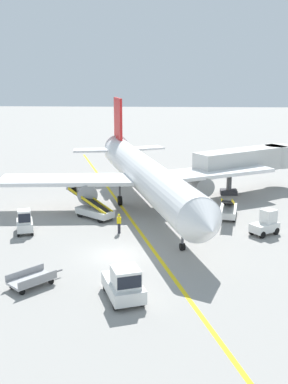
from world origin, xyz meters
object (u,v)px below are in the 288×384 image
jet_bridge (251,160)px  pushback_tug (124,284)px  belt_loader_aft_hold (228,210)px  baggage_tug_by_cargo_door (25,223)px  baggage_cart_loaded (32,280)px  ground_crew_marshaller (119,223)px  baggage_tug_near_wing (266,224)px  airliner (144,174)px  belt_loader_forward_hold (94,210)px  safety_cone_nose_left (90,206)px

jet_bridge → pushback_tug: size_ratio=2.95×
jet_bridge → belt_loader_aft_hold: jet_bridge is taller
pushback_tug → baggage_tug_by_cargo_door: size_ratio=1.50×
baggage_cart_loaded → ground_crew_marshaller: size_ratio=1.96×
jet_bridge → belt_loader_aft_hold: bearing=-109.1°
baggage_cart_loaded → baggage_tug_near_wing: bearing=33.1°
baggage_tug_near_wing → jet_bridge: bearing=85.9°
airliner → baggage_tug_by_cargo_door: bearing=-139.3°
jet_bridge → baggage_tug_near_wing: size_ratio=4.41×
jet_bridge → pushback_tug: bearing=-113.2°
belt_loader_forward_hold → belt_loader_aft_hold: (12.43, 0.84, 0.00)m
safety_cone_nose_left → jet_bridge: bearing=25.8°
belt_loader_forward_hold → safety_cone_nose_left: belt_loader_forward_hold is taller
baggage_tug_near_wing → belt_loader_aft_hold: bearing=119.8°
pushback_tug → airliner: bearing=89.6°
baggage_tug_near_wing → baggage_cart_loaded: size_ratio=0.81×
belt_loader_forward_hold → baggage_cart_loaded: size_ratio=1.42×
baggage_cart_loaded → belt_loader_aft_hold: bearing=47.5°
jet_bridge → baggage_tug_by_cargo_door: jet_bridge is taller
baggage_tug_by_cargo_door → jet_bridge: bearing=36.8°
ground_crew_marshaller → safety_cone_nose_left: bearing=117.3°
airliner → jet_bridge: size_ratio=2.91×
airliner → pushback_tug: size_ratio=8.57×
belt_loader_aft_hold → pushback_tug: bearing=-115.6°
belt_loader_aft_hold → ground_crew_marshaller: bearing=-153.1°
belt_loader_aft_hold → safety_cone_nose_left: (-13.38, 2.32, -0.56)m
jet_bridge → ground_crew_marshaller: (-13.32, -15.48, -2.63)m
baggage_cart_loaded → belt_loader_forward_hold: bearing=83.4°
baggage_tug_by_cargo_door → safety_cone_nose_left: baggage_tug_by_cargo_door is taller
airliner → belt_loader_forward_hold: (-4.47, -3.79, -2.64)m
pushback_tug → jet_bridge: bearing=66.8°
jet_bridge → baggage_tug_near_wing: 15.36m
baggage_tug_near_wing → ground_crew_marshaller: 12.26m
jet_bridge → airliner: bearing=-146.7°
baggage_tug_by_cargo_door → belt_loader_forward_hold: belt_loader_forward_hold is taller
jet_bridge → baggage_tug_by_cargo_door: (-21.25, -15.91, -2.62)m
pushback_tug → belt_loader_aft_hold: (8.09, 16.86, -0.22)m
safety_cone_nose_left → belt_loader_forward_hold: bearing=-73.3°
baggage_tug_near_wing → safety_cone_nose_left: (-15.97, 6.84, -0.71)m
belt_loader_aft_hold → ground_crew_marshaller: (-9.66, -4.91, 0.13)m
jet_bridge → baggage_tug_near_wing: (-1.07, -15.10, -2.62)m
jet_bridge → pushback_tug: jet_bridge is taller
jet_bridge → ground_crew_marshaller: size_ratio=6.99×
baggage_tug_by_cargo_door → belt_loader_forward_hold: (5.15, 4.49, -0.15)m
baggage_tug_near_wing → belt_loader_forward_hold: bearing=166.2°
baggage_tug_by_cargo_door → ground_crew_marshaller: bearing=3.1°
baggage_tug_by_cargo_door → belt_loader_aft_hold: bearing=16.9°
pushback_tug → baggage_tug_near_wing: 16.32m
belt_loader_forward_hold → ground_crew_marshaller: (2.77, -4.06, 0.13)m
baggage_tug_near_wing → baggage_cart_loaded: 19.93m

